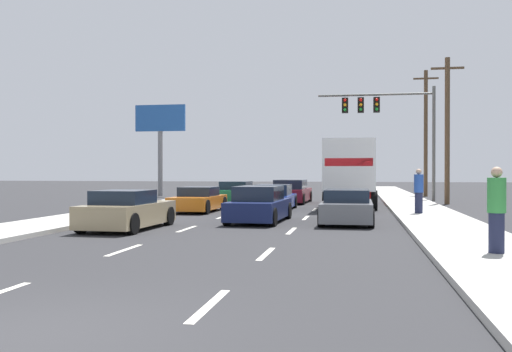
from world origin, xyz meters
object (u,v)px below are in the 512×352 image
utility_pole_far (426,132)px  car_maroon (291,192)px  roadside_billboard (160,131)px  pedestrian_near_corner (497,210)px  car_green (236,193)px  car_tan (127,211)px  car_orange (198,200)px  pedestrian_mid_block (419,191)px  utility_pole_mid (447,129)px  car_navy (259,205)px  traffic_signal_mast (381,113)px  car_gray (347,207)px  box_truck (351,170)px  car_blue (274,198)px

utility_pole_far → car_maroon: bearing=-130.4°
roadside_billboard → pedestrian_near_corner: bearing=-58.1°
car_green → car_tan: (-0.18, -15.95, 0.00)m
pedestrian_near_corner → car_orange: bearing=128.8°
car_green → pedestrian_mid_block: size_ratio=2.28×
car_orange → car_tan: car_tan is taller
car_maroon → pedestrian_mid_block: bearing=-54.8°
utility_pole_far → pedestrian_near_corner: utility_pole_far is taller
car_green → car_tan: car_tan is taller
car_green → car_tan: size_ratio=1.01×
car_orange → pedestrian_mid_block: (9.72, -1.12, 0.53)m
utility_pole_mid → roadside_billboard: bearing=159.0°
car_navy → roadside_billboard: size_ratio=0.64×
car_navy → traffic_signal_mast: traffic_signal_mast is taller
car_gray → traffic_signal_mast: traffic_signal_mast is taller
utility_pole_mid → pedestrian_mid_block: (-2.49, -9.19, -3.21)m
utility_pole_mid → roadside_billboard: 21.03m
utility_pole_mid → utility_pole_far: size_ratio=0.89×
box_truck → pedestrian_near_corner: size_ratio=4.38×
box_truck → utility_pole_mid: bearing=35.8°
car_orange → car_blue: 3.71m
car_blue → car_gray: (3.59, -6.46, 0.01)m
car_blue → car_navy: (0.40, -6.45, 0.04)m
car_tan → utility_pole_mid: utility_pole_mid is taller
utility_pole_mid → pedestrian_near_corner: bearing=-95.8°
traffic_signal_mast → pedestrian_mid_block: 13.57m
car_tan → traffic_signal_mast: traffic_signal_mast is taller
car_green → pedestrian_mid_block: 13.22m
roadside_billboard → utility_pole_mid: bearing=-21.0°
car_green → car_orange: bearing=-90.7°
box_truck → traffic_signal_mast: traffic_signal_mast is taller
traffic_signal_mast → pedestrian_near_corner: 24.68m
car_green → box_truck: 7.87m
car_orange → utility_pole_mid: utility_pole_mid is taller
car_gray → traffic_signal_mast: size_ratio=0.57×
traffic_signal_mast → pedestrian_near_corner: size_ratio=4.01×
car_navy → box_truck: box_truck is taller
car_navy → utility_pole_mid: 15.81m
car_orange → car_navy: bearing=-52.1°
car_maroon → utility_pole_far: size_ratio=0.50×
box_truck → roadside_billboard: size_ratio=1.16×
box_truck → car_gray: 9.09m
car_green → utility_pole_mid: bearing=0.7°
car_maroon → car_blue: size_ratio=1.10×
car_green → car_blue: (3.19, -6.19, -0.01)m
car_orange → car_gray: bearing=-34.6°
car_orange → car_maroon: size_ratio=0.87×
car_green → car_orange: car_green is taller
car_navy → car_tan: bearing=-138.7°
car_tan → pedestrian_mid_block: pedestrian_mid_block is taller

